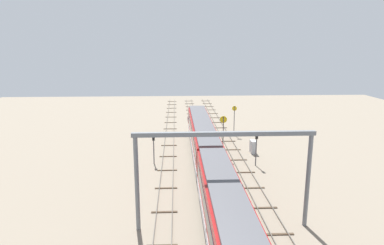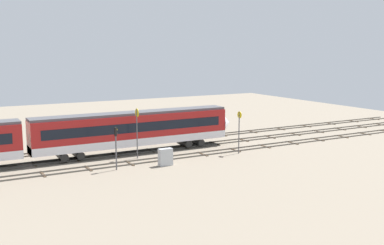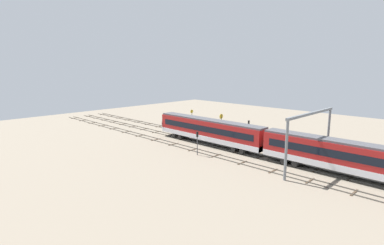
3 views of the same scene
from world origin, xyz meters
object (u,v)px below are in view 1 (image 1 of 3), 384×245
signal_light_trackside_departure (256,144)px  signal_light_trackside_approach (154,144)px  overhead_gantry (224,159)px  speed_sign_mid_trackside (223,130)px  speed_sign_near_foreground (234,117)px  relay_cabinet (253,147)px  train (211,166)px

signal_light_trackside_departure → signal_light_trackside_approach: bearing=84.1°
overhead_gantry → speed_sign_mid_trackside: overhead_gantry is taller
overhead_gantry → speed_sign_near_foreground: bearing=-11.4°
speed_sign_near_foreground → signal_light_trackside_approach: 19.01m
relay_cabinet → signal_light_trackside_departure: bearing=171.1°
signal_light_trackside_departure → relay_cabinet: size_ratio=2.42×
signal_light_trackside_approach → train: bearing=-142.9°
train → speed_sign_near_foreground: speed_sign_near_foreground is taller
signal_light_trackside_departure → relay_cabinet: bearing=-8.9°
overhead_gantry → signal_light_trackside_approach: bearing=22.7°
train → speed_sign_near_foreground: bearing=-15.7°
speed_sign_mid_trackside → signal_light_trackside_approach: (-2.49, 9.33, -1.05)m
speed_sign_near_foreground → speed_sign_mid_trackside: (-11.53, 3.50, 0.53)m
speed_sign_near_foreground → train: bearing=164.3°
train → relay_cabinet: size_ratio=27.35×
speed_sign_near_foreground → signal_light_trackside_departure: 15.36m
train → overhead_gantry: 8.32m
speed_sign_mid_trackside → signal_light_trackside_departure: (-3.83, -3.70, -0.80)m
train → signal_light_trackside_departure: train is taller
signal_light_trackside_approach → speed_sign_near_foreground: bearing=-42.5°
speed_sign_near_foreground → signal_light_trackside_departure: (-15.36, -0.20, -0.27)m
speed_sign_near_foreground → signal_light_trackside_departure: bearing=-179.3°
relay_cabinet → speed_sign_near_foreground: bearing=5.6°
speed_sign_near_foreground → overhead_gantry: bearing=168.6°
overhead_gantry → relay_cabinet: overhead_gantry is taller
signal_light_trackside_approach → relay_cabinet: (3.85, -13.84, -1.74)m
train → signal_light_trackside_departure: (7.23, -6.55, 0.26)m
train → speed_sign_near_foreground: size_ratio=9.98×
speed_sign_mid_trackside → relay_cabinet: speed_sign_mid_trackside is taller
signal_light_trackside_approach → signal_light_trackside_departure: 13.10m
speed_sign_near_foreground → speed_sign_mid_trackside: speed_sign_mid_trackside is taller
overhead_gantry → speed_sign_near_foreground: size_ratio=2.90×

